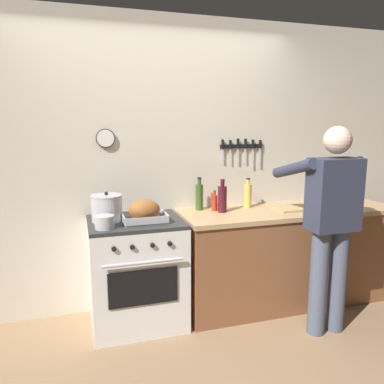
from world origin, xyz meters
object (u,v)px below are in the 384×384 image
(bottle_cooking_oil, at_px, (248,195))
(bottle_hot_sauce, at_px, (214,202))
(roasting_pan, at_px, (144,212))
(cutting_board, at_px, (294,208))
(stove, at_px, (137,272))
(stock_pot, at_px, (107,208))
(bottle_olive_oil, at_px, (199,196))
(bottle_wine_red, at_px, (222,198))
(saucepan, at_px, (105,222))
(person_cook, at_px, (331,218))

(bottle_cooking_oil, distance_m, bottle_hot_sauce, 0.35)
(roasting_pan, bearing_deg, bottle_hot_sauce, 17.08)
(cutting_board, height_order, bottle_cooking_oil, bottle_cooking_oil)
(stove, xyz_separation_m, roasting_pan, (0.06, -0.07, 0.53))
(stove, height_order, bottle_cooking_oil, bottle_cooking_oil)
(cutting_board, bearing_deg, stock_pot, 177.34)
(stock_pot, distance_m, bottle_cooking_oil, 1.31)
(cutting_board, distance_m, bottle_olive_oil, 0.88)
(bottle_wine_red, bearing_deg, saucepan, -167.12)
(bottle_cooking_oil, bearing_deg, stove, -171.35)
(roasting_pan, distance_m, bottle_wine_red, 0.73)
(stove, bearing_deg, bottle_cooking_oil, 8.65)
(bottle_wine_red, xyz_separation_m, bottle_hot_sauce, (-0.05, 0.07, -0.05))
(bottle_olive_oil, bearing_deg, stove, -161.66)
(person_cook, xyz_separation_m, stock_pot, (-1.67, 0.61, 0.06))
(stock_pot, relative_size, bottle_wine_red, 0.84)
(bottle_cooking_oil, relative_size, bottle_hot_sauce, 1.50)
(person_cook, relative_size, cutting_board, 4.61)
(stove, height_order, cutting_board, cutting_board)
(bottle_wine_red, bearing_deg, bottle_hot_sauce, 123.79)
(saucepan, distance_m, bottle_hot_sauce, 1.04)
(roasting_pan, distance_m, saucepan, 0.34)
(stove, bearing_deg, cutting_board, -1.45)
(person_cook, bearing_deg, bottle_hot_sauce, 36.69)
(stock_pot, distance_m, bottle_hot_sauce, 0.96)
(saucepan, bearing_deg, stove, 34.35)
(stove, distance_m, bottle_wine_red, 0.97)
(saucepan, xyz_separation_m, bottle_olive_oil, (0.87, 0.38, 0.08))
(person_cook, bearing_deg, bottle_wine_red, 37.76)
(bottle_olive_oil, xyz_separation_m, bottle_wine_red, (0.17, -0.14, -0.00))
(cutting_board, bearing_deg, bottle_olive_oil, 163.99)
(saucepan, distance_m, bottle_cooking_oil, 1.38)
(stove, bearing_deg, stock_pot, 169.55)
(person_cook, relative_size, saucepan, 11.19)
(roasting_pan, distance_m, bottle_hot_sauce, 0.70)
(roasting_pan, bearing_deg, person_cook, -19.64)
(bottle_hot_sauce, bearing_deg, roasting_pan, -162.92)
(stock_pot, bearing_deg, bottle_hot_sauce, 5.47)
(bottle_hot_sauce, bearing_deg, stove, -169.79)
(person_cook, distance_m, cutting_board, 0.53)
(roasting_pan, bearing_deg, stock_pot, 157.97)
(person_cook, bearing_deg, stove, 59.87)
(stove, distance_m, stock_pot, 0.60)
(cutting_board, relative_size, bottle_olive_oil, 1.20)
(roasting_pan, height_order, bottle_cooking_oil, bottle_cooking_oil)
(stove, height_order, stock_pot, stock_pot)
(saucepan, relative_size, bottle_wine_red, 0.50)
(saucepan, distance_m, cutting_board, 1.72)
(cutting_board, relative_size, bottle_hot_sauce, 1.93)
(bottle_cooking_oil, bearing_deg, bottle_hot_sauce, -174.73)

